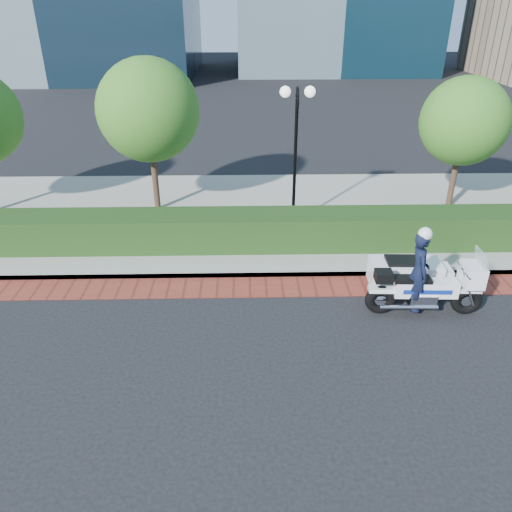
{
  "coord_description": "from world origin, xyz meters",
  "views": [
    {
      "loc": [
        -0.51,
        -9.4,
        6.64
      ],
      "look_at": [
        -0.27,
        1.32,
        1.0
      ],
      "focal_mm": 35.0,
      "sensor_mm": 36.0,
      "label": 1
    }
  ],
  "objects_px": {
    "tree_b": "(148,111)",
    "police_motorcycle": "(416,277)",
    "lamppost": "(296,135)",
    "tree_c": "(464,121)"
  },
  "relations": [
    {
      "from": "police_motorcycle",
      "to": "tree_c",
      "type": "bearing_deg",
      "value": 64.86
    },
    {
      "from": "tree_c",
      "to": "tree_b",
      "type": "bearing_deg",
      "value": 180.0
    },
    {
      "from": "tree_b",
      "to": "police_motorcycle",
      "type": "height_order",
      "value": "tree_b"
    },
    {
      "from": "tree_c",
      "to": "police_motorcycle",
      "type": "relative_size",
      "value": 1.58
    },
    {
      "from": "lamppost",
      "to": "tree_c",
      "type": "distance_m",
      "value": 5.65
    },
    {
      "from": "tree_b",
      "to": "tree_c",
      "type": "xyz_separation_m",
      "value": [
        10.0,
        -0.0,
        -0.39
      ]
    },
    {
      "from": "tree_b",
      "to": "tree_c",
      "type": "relative_size",
      "value": 1.14
    },
    {
      "from": "tree_b",
      "to": "police_motorcycle",
      "type": "xyz_separation_m",
      "value": [
        6.99,
        -5.85,
        -2.68
      ]
    },
    {
      "from": "lamppost",
      "to": "tree_c",
      "type": "height_order",
      "value": "tree_c"
    },
    {
      "from": "lamppost",
      "to": "tree_c",
      "type": "bearing_deg",
      "value": 13.3
    }
  ]
}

